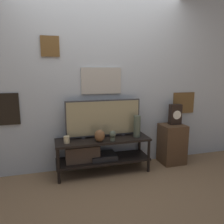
# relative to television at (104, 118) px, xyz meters

# --- Properties ---
(ground_plane) EXTENTS (12.00, 12.00, 0.00)m
(ground_plane) POSITION_rel_television_xyz_m (-0.03, -0.33, -0.78)
(ground_plane) COLOR #846647
(wall_back) EXTENTS (6.40, 0.08, 2.70)m
(wall_back) POSITION_rel_television_xyz_m (-0.04, 0.16, 0.56)
(wall_back) COLOR #B2BCC6
(wall_back) RESTS_ON ground_plane
(media_console) EXTENTS (1.33, 0.41, 0.50)m
(media_console) POSITION_rel_television_xyz_m (-0.14, -0.09, -0.47)
(media_console) COLOR black
(media_console) RESTS_ON ground_plane
(television) EXTENTS (1.09, 0.05, 0.54)m
(television) POSITION_rel_television_xyz_m (0.00, 0.00, 0.00)
(television) COLOR #333338
(television) RESTS_ON media_console
(vase_urn_stoneware) EXTENTS (0.14, 0.12, 0.17)m
(vase_urn_stoneware) POSITION_rel_television_xyz_m (-0.10, -0.20, -0.20)
(vase_urn_stoneware) COLOR brown
(vase_urn_stoneware) RESTS_ON media_console
(vase_tall_ceramic) EXTENTS (0.10, 0.10, 0.31)m
(vase_tall_ceramic) POSITION_rel_television_xyz_m (0.47, -0.13, -0.12)
(vase_tall_ceramic) COLOR #4C5647
(vase_tall_ceramic) RESTS_ON media_console
(candle_jar) EXTENTS (0.08, 0.08, 0.10)m
(candle_jar) POSITION_rel_television_xyz_m (-0.54, -0.14, -0.23)
(candle_jar) COLOR beige
(candle_jar) RESTS_ON media_console
(decorative_bust) EXTENTS (0.09, 0.09, 0.14)m
(decorative_bust) POSITION_rel_television_xyz_m (0.07, -0.22, -0.20)
(decorative_bust) COLOR #4C5647
(decorative_bust) RESTS_ON media_console
(side_table) EXTENTS (0.36, 0.34, 0.62)m
(side_table) POSITION_rel_television_xyz_m (1.10, -0.06, -0.47)
(side_table) COLOR #513823
(side_table) RESTS_ON ground_plane
(mantel_clock) EXTENTS (0.18, 0.11, 0.32)m
(mantel_clock) POSITION_rel_television_xyz_m (1.15, -0.03, -0.00)
(mantel_clock) COLOR black
(mantel_clock) RESTS_ON side_table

